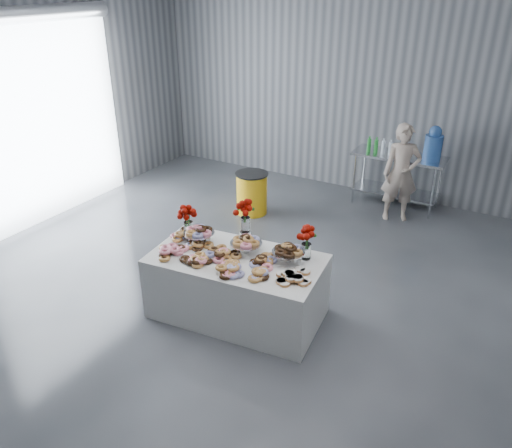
% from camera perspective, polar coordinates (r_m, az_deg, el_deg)
% --- Properties ---
extents(ground, '(9.00, 9.00, 0.00)m').
position_cam_1_polar(ground, '(5.86, -3.60, -10.59)').
color(ground, '#36393E').
rests_on(ground, ground).
extents(room_walls, '(8.04, 9.04, 4.02)m').
position_cam_1_polar(room_walls, '(4.98, -6.78, 16.02)').
color(room_walls, gray).
rests_on(room_walls, ground).
extents(display_table, '(2.00, 1.20, 0.75)m').
position_cam_1_polar(display_table, '(5.70, -2.18, -7.14)').
color(display_table, white).
rests_on(display_table, ground).
extents(prep_table, '(1.50, 0.60, 0.90)m').
position_cam_1_polar(prep_table, '(8.68, 15.87, 5.86)').
color(prep_table, silver).
rests_on(prep_table, ground).
extents(donut_mounds, '(1.88, 0.99, 0.09)m').
position_cam_1_polar(donut_mounds, '(5.44, -2.54, -3.71)').
color(donut_mounds, '#BA7E44').
rests_on(donut_mounds, display_table).
extents(cake_stand_left, '(0.36, 0.36, 0.17)m').
position_cam_1_polar(cake_stand_left, '(5.78, -6.54, -0.86)').
color(cake_stand_left, silver).
rests_on(cake_stand_left, display_table).
extents(cake_stand_mid, '(0.36, 0.36, 0.17)m').
position_cam_1_polar(cake_stand_mid, '(5.53, -1.13, -2.02)').
color(cake_stand_mid, silver).
rests_on(cake_stand_mid, display_table).
extents(cake_stand_right, '(0.36, 0.36, 0.17)m').
position_cam_1_polar(cake_stand_right, '(5.36, 3.73, -3.05)').
color(cake_stand_right, silver).
rests_on(cake_stand_right, display_table).
extents(danish_pile, '(0.48, 0.48, 0.11)m').
position_cam_1_polar(danish_pile, '(5.11, 4.63, -5.84)').
color(danish_pile, white).
rests_on(danish_pile, display_table).
extents(bouquet_left, '(0.26, 0.26, 0.42)m').
position_cam_1_polar(bouquet_left, '(5.88, -7.82, 1.26)').
color(bouquet_left, white).
rests_on(bouquet_left, display_table).
extents(bouquet_right, '(0.26, 0.26, 0.42)m').
position_cam_1_polar(bouquet_right, '(5.37, 5.84, -1.18)').
color(bouquet_right, white).
rests_on(bouquet_right, display_table).
extents(bouquet_center, '(0.26, 0.26, 0.57)m').
position_cam_1_polar(bouquet_center, '(5.62, -1.22, 1.21)').
color(bouquet_center, silver).
rests_on(bouquet_center, display_table).
extents(water_jug, '(0.28, 0.28, 0.55)m').
position_cam_1_polar(water_jug, '(8.42, 19.61, 8.53)').
color(water_jug, '#3B70C9').
rests_on(water_jug, prep_table).
extents(drink_bottles, '(0.54, 0.08, 0.27)m').
position_cam_1_polar(drink_bottles, '(8.53, 13.96, 8.70)').
color(drink_bottles, '#268C33').
rests_on(drink_bottles, prep_table).
extents(person, '(0.67, 0.57, 1.55)m').
position_cam_1_polar(person, '(8.13, 16.25, 5.60)').
color(person, '#CC8C93').
rests_on(person, ground).
extents(trash_barrel, '(0.54, 0.54, 0.69)m').
position_cam_1_polar(trash_barrel, '(8.17, -0.49, 3.55)').
color(trash_barrel, yellow).
rests_on(trash_barrel, ground).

